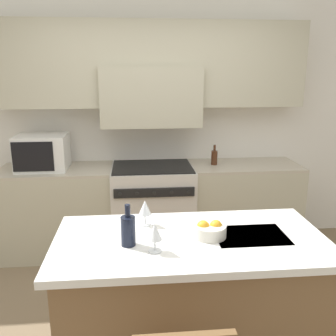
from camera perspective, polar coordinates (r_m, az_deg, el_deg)
name	(u,v)px	position (r m, az deg, el deg)	size (l,w,h in m)	color
back_cabinetry	(150,103)	(4.10, -2.72, 9.93)	(10.00, 0.46, 2.70)	silver
back_counter	(153,208)	(4.10, -2.36, -6.10)	(3.17, 0.62, 0.94)	#B2AD93
range_stove	(153,208)	(4.07, -2.34, -6.15)	(0.86, 0.70, 0.94)	beige
microwave	(42,152)	(4.01, -18.59, 2.30)	(0.50, 0.42, 0.35)	silver
kitchen_island	(190,304)	(2.54, 3.33, -20.04)	(1.65, 0.84, 0.94)	brown
wine_bottle	(128,230)	(2.19, -6.09, -9.36)	(0.08, 0.08, 0.25)	black
wine_glass_near	(155,233)	(2.10, -2.02, -9.82)	(0.08, 0.08, 0.17)	white
wine_glass_far	(145,208)	(2.45, -3.54, -6.17)	(0.08, 0.08, 0.17)	white
fruit_bowl	(209,230)	(2.32, 6.33, -9.33)	(0.21, 0.21, 0.10)	silver
oil_bottle_on_counter	(214,157)	(4.04, 7.07, 1.65)	(0.07, 0.07, 0.22)	#422314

